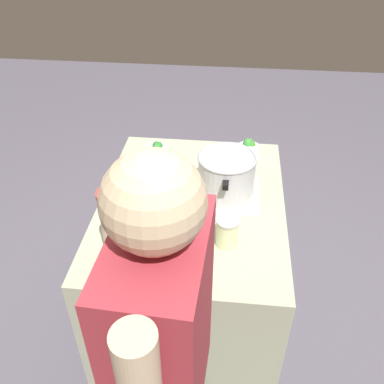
# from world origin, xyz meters

# --- Properties ---
(ground_plane) EXTENTS (8.00, 8.00, 0.00)m
(ground_plane) POSITION_xyz_m (0.00, 0.00, 0.00)
(ground_plane) COLOR #514D5A
(counter_slab) EXTENTS (1.03, 0.78, 0.91)m
(counter_slab) POSITION_xyz_m (0.00, 0.00, 0.46)
(counter_slab) COLOR #989D83
(counter_slab) RESTS_ON ground_plane
(dish_cloth) EXTENTS (0.30, 0.29, 0.01)m
(dish_cloth) POSITION_xyz_m (-0.07, 0.14, 0.92)
(dish_cloth) COLOR beige
(dish_cloth) RESTS_ON counter_slab
(cooking_pot) EXTENTS (0.32, 0.25, 0.18)m
(cooking_pot) POSITION_xyz_m (-0.07, 0.14, 1.01)
(cooking_pot) COLOR #B7B7BC
(cooking_pot) RESTS_ON dish_cloth
(lemonade_pitcher) EXTENTS (0.10, 0.10, 0.31)m
(lemonade_pitcher) POSITION_xyz_m (0.37, -0.22, 1.07)
(lemonade_pitcher) COLOR beige
(lemonade_pitcher) RESTS_ON counter_slab
(mason_jar) EXTENTS (0.09, 0.09, 0.12)m
(mason_jar) POSITION_xyz_m (0.24, 0.16, 0.97)
(mason_jar) COLOR beige
(mason_jar) RESTS_ON counter_slab
(broccoli_bowl_front) EXTENTS (0.10, 0.10, 0.07)m
(broccoli_bowl_front) POSITION_xyz_m (-0.35, -0.21, 0.94)
(broccoli_bowl_front) COLOR silver
(broccoli_bowl_front) RESTS_ON counter_slab
(broccoli_bowl_center) EXTENTS (0.11, 0.11, 0.08)m
(broccoli_bowl_center) POSITION_xyz_m (-0.40, 0.24, 0.95)
(broccoli_bowl_center) COLOR silver
(broccoli_bowl_center) RESTS_ON counter_slab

